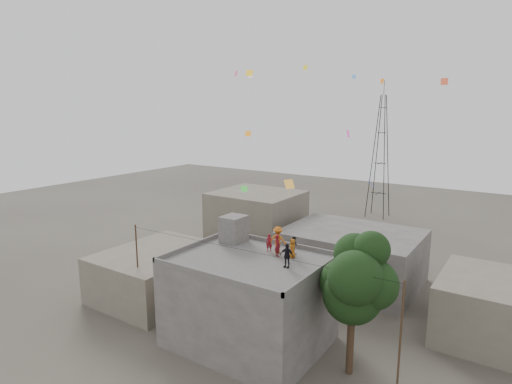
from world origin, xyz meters
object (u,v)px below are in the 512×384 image
Objects in this scene: stair_head_box at (234,229)px; person_red_adult at (277,245)px; transmission_tower at (380,157)px; person_dark_adult at (287,256)px; tree at (357,280)px.

person_red_adult is (4.48, -0.98, -0.24)m from stair_head_box.
transmission_tower is at bearing 91.23° from stair_head_box.
person_red_adult is 2.17m from person_dark_adult.
stair_head_box is at bearing 169.26° from tree.
tree is at bearing -73.91° from transmission_tower.
stair_head_box is at bearing -88.77° from transmission_tower.
stair_head_box is 10.80m from tree.
person_dark_adult is at bearing -174.10° from tree.
stair_head_box is 1.31× the size of person_red_adult.
transmission_tower is 12.71× the size of person_dark_adult.
transmission_tower is at bearing -53.26° from person_red_adult.
person_dark_adult is (6.86, -39.87, -2.18)m from transmission_tower.
person_red_adult is 0.97× the size of person_dark_adult.
transmission_tower reaches higher than tree.
transmission_tower is 40.51m from person_dark_adult.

